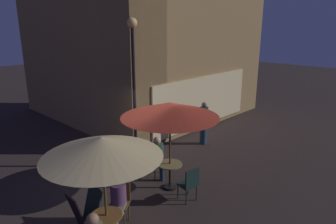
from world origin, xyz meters
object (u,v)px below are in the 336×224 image
object	(u,v)px
cafe_table_1	(170,171)
cafe_chair_3	(156,157)
street_lamp_near_corner	(134,73)
patio_umbrella_0	(102,147)
patron_seated_2	(158,155)
patron_seated_1	(118,198)
patron_standing_3	(204,123)
patio_umbrella_1	(170,110)
menu_sandwich_board	(85,210)
cafe_chair_1	(120,199)
cafe_chair_2	(190,182)

from	to	relation	value
cafe_table_1	cafe_chair_3	bearing A→B (deg)	72.63
street_lamp_near_corner	patio_umbrella_0	size ratio (longest dim) A/B	1.91
street_lamp_near_corner	patron_seated_2	xyz separation A→B (m)	(-0.02, -1.02, -2.29)
cafe_chair_3	patron_seated_1	bearing A→B (deg)	-45.90
patron_standing_3	patio_umbrella_1	bearing A→B (deg)	112.96
patio_umbrella_0	patron_seated_2	bearing A→B (deg)	26.63
street_lamp_near_corner	patio_umbrella_1	xyz separation A→B (m)	(-0.23, -1.70, -0.75)
street_lamp_near_corner	patron_seated_2	world-z (taller)	street_lamp_near_corner
street_lamp_near_corner	menu_sandwich_board	bearing A→B (deg)	-150.96
cafe_chair_1	menu_sandwich_board	bearing A→B (deg)	-63.44
cafe_table_1	patron_seated_2	bearing A→B (deg)	72.63
menu_sandwich_board	patron_standing_3	bearing A→B (deg)	15.59
patio_umbrella_0	patron_seated_1	size ratio (longest dim) A/B	1.97
cafe_table_1	cafe_chair_2	bearing A→B (deg)	-100.07
cafe_table_1	cafe_chair_2	size ratio (longest dim) A/B	0.78
cafe_table_1	cafe_chair_1	size ratio (longest dim) A/B	0.75
cafe_table_1	cafe_chair_1	xyz separation A→B (m)	(-1.89, -0.23, 0.08)
cafe_chair_1	patron_standing_3	xyz separation A→B (m)	(5.15, 1.57, 0.24)
menu_sandwich_board	patron_seated_1	size ratio (longest dim) A/B	0.75
street_lamp_near_corner	patron_seated_1	bearing A→B (deg)	-138.00
patron_standing_3	cafe_chair_1	bearing A→B (deg)	107.60
cafe_chair_3	patron_seated_1	distance (m)	2.54
menu_sandwich_board	patio_umbrella_0	distance (m)	1.93
menu_sandwich_board	patron_seated_1	bearing A→B (deg)	-35.08
cafe_chair_1	patron_seated_1	bearing A→B (deg)	0.00
cafe_chair_1	cafe_chair_3	bearing A→B (deg)	171.49
patron_seated_2	patio_umbrella_1	bearing A→B (deg)	0.00
patio_umbrella_0	cafe_chair_1	world-z (taller)	patio_umbrella_0
patio_umbrella_1	patron_standing_3	xyz separation A→B (m)	(3.26, 1.34, -1.43)
patron_standing_3	patron_seated_1	bearing A→B (deg)	108.06
patio_umbrella_0	patio_umbrella_1	world-z (taller)	patio_umbrella_1
cafe_chair_2	patio_umbrella_0	bearing A→B (deg)	97.46
street_lamp_near_corner	patron_standing_3	size ratio (longest dim) A/B	2.80
cafe_table_1	patio_umbrella_0	bearing A→B (deg)	-164.43
cafe_table_1	patron_standing_3	distance (m)	3.54
menu_sandwich_board	patron_seated_1	distance (m)	0.76
patio_umbrella_0	menu_sandwich_board	bearing A→B (deg)	88.74
cafe_chair_2	patron_seated_1	distance (m)	1.94
patio_umbrella_0	patio_umbrella_1	distance (m)	2.69
street_lamp_near_corner	menu_sandwich_board	size ratio (longest dim) A/B	5.04
patron_standing_3	patio_umbrella_0	bearing A→B (deg)	110.02
patio_umbrella_0	cafe_chair_2	xyz separation A→B (m)	(2.45, -0.11, -1.65)
cafe_table_1	cafe_chair_2	distance (m)	0.85
patio_umbrella_1	cafe_chair_2	size ratio (longest dim) A/B	2.79
street_lamp_near_corner	cafe_chair_3	world-z (taller)	street_lamp_near_corner
cafe_table_1	street_lamp_near_corner	bearing A→B (deg)	82.25
cafe_chair_3	patio_umbrella_1	bearing A→B (deg)	0.00
patio_umbrella_1	patron_seated_2	xyz separation A→B (m)	(0.21, 0.69, -1.54)
street_lamp_near_corner	patron_seated_2	distance (m)	2.51
street_lamp_near_corner	cafe_chair_1	xyz separation A→B (m)	(-2.12, -1.93, -2.42)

